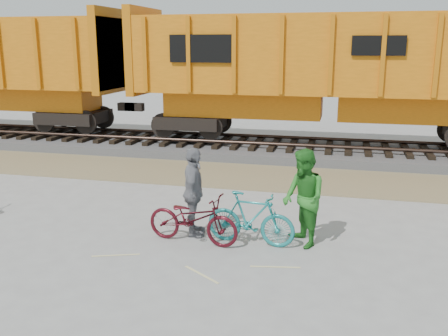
% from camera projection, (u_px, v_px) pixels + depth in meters
% --- Properties ---
extents(ground, '(120.00, 120.00, 0.00)m').
position_uv_depth(ground, '(180.00, 244.00, 9.94)').
color(ground, '#9E9E99').
rests_on(ground, ground).
extents(gravel_strip, '(120.00, 3.00, 0.02)m').
position_uv_depth(gravel_strip, '(237.00, 175.00, 15.12)').
color(gravel_strip, '#857552').
rests_on(gravel_strip, ground).
extents(ballast_bed, '(120.00, 4.00, 0.30)m').
position_uv_depth(ballast_bed, '(257.00, 148.00, 18.39)').
color(ballast_bed, slate).
rests_on(ballast_bed, ground).
extents(track, '(120.00, 2.60, 0.24)m').
position_uv_depth(track, '(257.00, 140.00, 18.32)').
color(track, black).
rests_on(track, ballast_bed).
extents(hopper_car_center, '(14.00, 3.13, 4.65)m').
position_uv_depth(hopper_car_center, '(332.00, 70.00, 17.12)').
color(hopper_car_center, black).
rests_on(hopper_car_center, track).
extents(bicycle_teal, '(1.83, 0.68, 1.07)m').
position_uv_depth(bicycle_teal, '(251.00, 219.00, 9.83)').
color(bicycle_teal, teal).
rests_on(bicycle_teal, ground).
extents(bicycle_maroon, '(1.99, 0.93, 1.01)m').
position_uv_depth(bicycle_maroon, '(193.00, 219.00, 9.92)').
color(bicycle_maroon, '#430C15').
rests_on(bicycle_maroon, ground).
extents(person_man, '(1.10, 1.18, 1.93)m').
position_uv_depth(person_man, '(303.00, 198.00, 9.69)').
color(person_man, '#287925').
rests_on(person_man, ground).
extents(person_woman, '(0.66, 1.16, 1.86)m').
position_uv_depth(person_woman, '(194.00, 192.00, 10.22)').
color(person_woman, gray).
rests_on(person_woman, ground).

